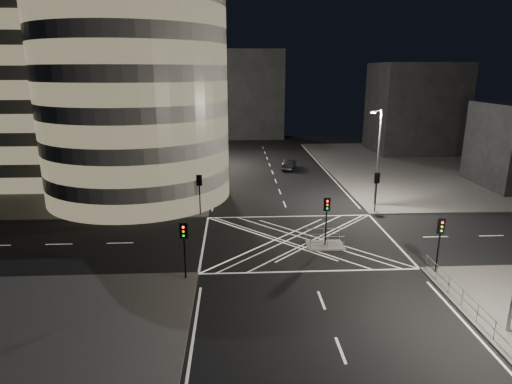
{
  "coord_description": "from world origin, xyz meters",
  "views": [
    {
      "loc": [
        -5.34,
        -33.7,
        13.92
      ],
      "look_at": [
        -3.38,
        4.48,
        3.0
      ],
      "focal_mm": 30.0,
      "sensor_mm": 36.0,
      "label": 1
    }
  ],
  "objects": [
    {
      "name": "sedan",
      "position": [
        2.57,
        26.58,
        0.73
      ],
      "size": [
        2.71,
        4.69,
        1.46
      ],
      "primitive_type": "imported",
      "rotation": [
        0.0,
        0.0,
        2.86
      ],
      "color": "black",
      "rests_on": "ground"
    },
    {
      "name": "tree_b",
      "position": [
        -10.5,
        15.0,
        4.87
      ],
      "size": [
        5.14,
        5.14,
        7.68
      ],
      "color": "black",
      "rests_on": "sidewalk_far_left"
    },
    {
      "name": "tree_a",
      "position": [
        -10.5,
        9.0,
        4.83
      ],
      "size": [
        4.5,
        4.5,
        7.28
      ],
      "color": "black",
      "rests_on": "sidewalk_far_left"
    },
    {
      "name": "railing_near_right",
      "position": [
        8.3,
        -12.15,
        0.7
      ],
      "size": [
        0.06,
        11.7,
        1.1
      ],
      "primitive_type": "cube",
      "color": "slate",
      "rests_on": "sidewalk_near_right"
    },
    {
      "name": "traffic_signal_fr",
      "position": [
        8.8,
        6.8,
        2.91
      ],
      "size": [
        0.55,
        0.22,
        4.0
      ],
      "color": "black",
      "rests_on": "sidewalk_far_right"
    },
    {
      "name": "traffic_signal_nl",
      "position": [
        -8.8,
        -6.8,
        2.91
      ],
      "size": [
        0.55,
        0.22,
        4.0
      ],
      "color": "black",
      "rests_on": "sidewalk_near_left"
    },
    {
      "name": "building_right_far",
      "position": [
        26.0,
        40.0,
        7.65
      ],
      "size": [
        14.0,
        12.0,
        15.0
      ],
      "primitive_type": "cube",
      "color": "black",
      "rests_on": "sidewalk_far_right"
    },
    {
      "name": "ground",
      "position": [
        0.0,
        0.0,
        0.0
      ],
      "size": [
        120.0,
        120.0,
        0.0
      ],
      "primitive_type": "plane",
      "color": "black",
      "rests_on": "ground"
    },
    {
      "name": "building_far_end",
      "position": [
        -4.0,
        58.0,
        9.0
      ],
      "size": [
        18.0,
        8.0,
        18.0
      ],
      "primitive_type": "cube",
      "color": "black",
      "rests_on": "ground"
    },
    {
      "name": "traffic_signal_nr",
      "position": [
        8.8,
        -6.8,
        2.91
      ],
      "size": [
        0.55,
        0.22,
        4.0
      ],
      "color": "black",
      "rests_on": "sidewalk_near_right"
    },
    {
      "name": "tree_e",
      "position": [
        -10.5,
        33.0,
        3.87
      ],
      "size": [
        3.42,
        3.42,
        5.7
      ],
      "color": "black",
      "rests_on": "sidewalk_far_left"
    },
    {
      "name": "sidewalk_far_left",
      "position": [
        -29.0,
        27.0,
        0.07
      ],
      "size": [
        42.0,
        42.0,
        0.15
      ],
      "primitive_type": "cube",
      "color": "#474543",
      "rests_on": "ground"
    },
    {
      "name": "street_lamp_right_far",
      "position": [
        9.44,
        9.0,
        5.54
      ],
      "size": [
        1.25,
        0.25,
        10.0
      ],
      "color": "slate",
      "rests_on": "sidewalk_far_right"
    },
    {
      "name": "railing_island_south",
      "position": [
        2.0,
        -2.4,
        0.7
      ],
      "size": [
        2.8,
        0.06,
        1.1
      ],
      "primitive_type": "cube",
      "color": "slate",
      "rests_on": "central_island"
    },
    {
      "name": "central_island",
      "position": [
        2.0,
        -1.5,
        0.07
      ],
      "size": [
        3.0,
        2.0,
        0.15
      ],
      "primitive_type": "cube",
      "color": "slate",
      "rests_on": "ground"
    },
    {
      "name": "tree_d",
      "position": [
        -10.5,
        27.0,
        5.41
      ],
      "size": [
        4.59,
        4.59,
        7.92
      ],
      "color": "black",
      "rests_on": "sidewalk_far_left"
    },
    {
      "name": "office_tower_curved",
      "position": [
        -20.74,
        18.74,
        12.65
      ],
      "size": [
        30.0,
        29.0,
        27.2
      ],
      "color": "gray",
      "rests_on": "sidewalk_far_left"
    },
    {
      "name": "street_lamp_left_near",
      "position": [
        -9.44,
        12.0,
        5.54
      ],
      "size": [
        1.25,
        0.25,
        10.0
      ],
      "color": "slate",
      "rests_on": "sidewalk_far_left"
    },
    {
      "name": "street_lamp_left_far",
      "position": [
        -9.44,
        30.0,
        5.54
      ],
      "size": [
        1.25,
        0.25,
        10.0
      ],
      "color": "slate",
      "rests_on": "sidewalk_far_left"
    },
    {
      "name": "office_block_rear",
      "position": [
        -22.0,
        42.0,
        11.15
      ],
      "size": [
        24.0,
        16.0,
        22.0
      ],
      "primitive_type": "cube",
      "color": "gray",
      "rests_on": "sidewalk_far_left"
    },
    {
      "name": "railing_island_north",
      "position": [
        2.0,
        -0.6,
        0.7
      ],
      "size": [
        2.8,
        0.06,
        1.1
      ],
      "primitive_type": "cube",
      "color": "slate",
      "rests_on": "central_island"
    },
    {
      "name": "traffic_signal_island",
      "position": [
        2.0,
        -1.5,
        2.91
      ],
      "size": [
        0.55,
        0.22,
        4.0
      ],
      "color": "black",
      "rests_on": "central_island"
    },
    {
      "name": "traffic_signal_fl",
      "position": [
        -8.8,
        6.8,
        2.91
      ],
      "size": [
        0.55,
        0.22,
        4.0
      ],
      "color": "black",
      "rests_on": "sidewalk_far_left"
    },
    {
      "name": "tree_c",
      "position": [
        -10.5,
        21.0,
        4.4
      ],
      "size": [
        3.6,
        3.6,
        6.33
      ],
      "color": "black",
      "rests_on": "sidewalk_far_left"
    },
    {
      "name": "sidewalk_far_right",
      "position": [
        29.0,
        27.0,
        0.07
      ],
      "size": [
        42.0,
        42.0,
        0.15
      ],
      "primitive_type": "cube",
      "color": "#474543",
      "rests_on": "ground"
    }
  ]
}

